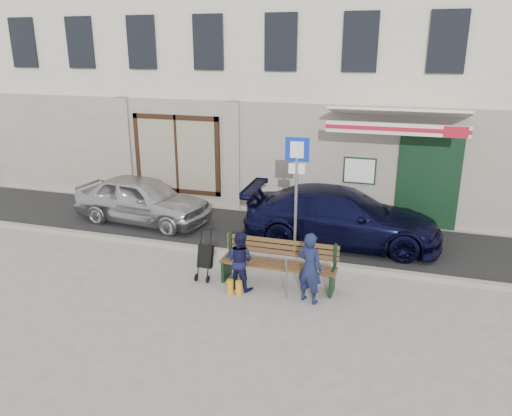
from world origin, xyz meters
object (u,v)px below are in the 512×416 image
at_px(parking_sign, 296,179).
at_px(stroller, 205,257).
at_px(car_navy, 342,217).
at_px(man, 310,268).
at_px(woman, 240,260).
at_px(car_silver, 142,199).
at_px(bench, 276,264).

xyz_separation_m(parking_sign, stroller, (-1.59, -1.49, -1.45)).
bearing_deg(car_navy, man, 175.19).
height_order(car_navy, woman, car_navy).
bearing_deg(woman, man, -172.63).
height_order(parking_sign, stroller, parking_sign).
relative_size(car_silver, parking_sign, 1.36).
height_order(parking_sign, woman, parking_sign).
bearing_deg(car_silver, parking_sign, -99.71).
relative_size(man, woman, 1.16).
xyz_separation_m(parking_sign, woman, (-0.74, -1.72, -1.31)).
bearing_deg(parking_sign, woman, -116.27).
bearing_deg(stroller, bench, 5.34).
height_order(car_navy, parking_sign, parking_sign).
distance_m(car_silver, woman, 4.92).
bearing_deg(stroller, man, -8.68).
height_order(bench, stroller, stroller).
relative_size(car_navy, stroller, 4.53).
relative_size(car_silver, stroller, 3.64).
bearing_deg(car_silver, woman, -121.86).
bearing_deg(stroller, parking_sign, 43.46).
xyz_separation_m(man, woman, (-1.45, 0.13, -0.10)).
bearing_deg(bench, stroller, -174.86).
bearing_deg(parking_sign, car_navy, 53.91).
distance_m(car_navy, bench, 2.86).
relative_size(car_navy, bench, 2.00).
bearing_deg(car_silver, man, -114.63).
relative_size(car_navy, parking_sign, 1.69).
relative_size(car_navy, woman, 3.94).
xyz_separation_m(car_navy, parking_sign, (-0.86, -1.33, 1.22)).
bearing_deg(bench, parking_sign, 86.59).
distance_m(woman, stroller, 0.89).
xyz_separation_m(parking_sign, bench, (-0.08, -1.36, -1.46)).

